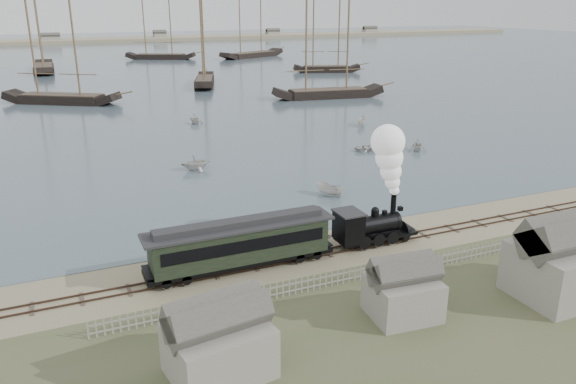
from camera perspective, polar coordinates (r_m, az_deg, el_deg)
name	(u,v)px	position (r m, az deg, el deg)	size (l,w,h in m)	color
ground	(293,247)	(44.61, 0.52, -5.62)	(600.00, 600.00, 0.00)	tan
harbor_water	(90,58)	(208.54, -19.43, 12.72)	(600.00, 336.00, 0.06)	#445562
rail_track	(304,257)	(42.95, 1.61, -6.58)	(120.00, 1.80, 0.16)	#3E2B21
picket_fence_west	(245,306)	(36.70, -4.39, -11.44)	(19.00, 0.10, 1.20)	gray
picket_fence_east	(483,257)	(45.42, 19.22, -6.28)	(15.00, 0.10, 1.20)	gray
shed_left	(220,373)	(31.04, -6.91, -17.83)	(5.00, 4.00, 4.10)	gray
shed_mid	(401,315)	(36.27, 11.45, -12.19)	(4.00, 3.50, 3.60)	gray
shed_right	(558,295)	(41.84, 25.73, -9.39)	(6.00, 5.00, 5.10)	gray
far_spit	(74,43)	(288.13, -20.89, 13.97)	(500.00, 20.00, 1.80)	tan
locomotive	(386,192)	(44.67, 9.97, -0.02)	(7.38, 2.76, 9.20)	black
passenger_coach	(240,242)	(40.38, -4.85, -5.11)	(13.82, 2.66, 3.36)	black
beached_dinghy	(307,240)	(44.82, 1.97, -4.88)	(4.32, 3.08, 0.89)	beige
rowboat_1	(196,162)	(65.21, -9.37, 3.00)	(3.41, 2.94, 1.80)	beige
rowboat_2	(329,190)	(56.03, 4.20, 0.25)	(3.12, 1.18, 1.21)	beige
rowboat_3	(368,148)	(73.78, 8.15, 4.49)	(3.59, 2.56, 0.74)	beige
rowboat_4	(417,145)	(74.78, 13.01, 4.67)	(2.79, 2.41, 1.47)	beige
rowboat_5	(362,122)	(88.60, 7.49, 7.09)	(3.19, 1.20, 1.23)	beige
rowboat_7	(195,119)	(90.54, -9.45, 7.34)	(2.92, 2.52, 1.54)	beige
schooner_2	(55,49)	(114.86, -22.56, 13.25)	(22.25, 5.13, 20.00)	black
schooner_3	(203,41)	(131.55, -8.67, 14.96)	(18.87, 4.35, 20.00)	black
schooner_4	(329,46)	(113.42, 4.21, 14.53)	(22.26, 5.14, 20.00)	black
schooner_5	(327,34)	(156.00, 4.03, 15.69)	(17.96, 4.15, 20.00)	black
schooner_7	(39,34)	(170.80, -23.96, 14.46)	(24.21, 5.59, 20.00)	black
schooner_8	(159,28)	(196.43, -13.00, 15.92)	(22.69, 5.24, 20.00)	black
schooner_9	(252,27)	(198.95, -3.71, 16.37)	(26.02, 6.01, 20.00)	black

